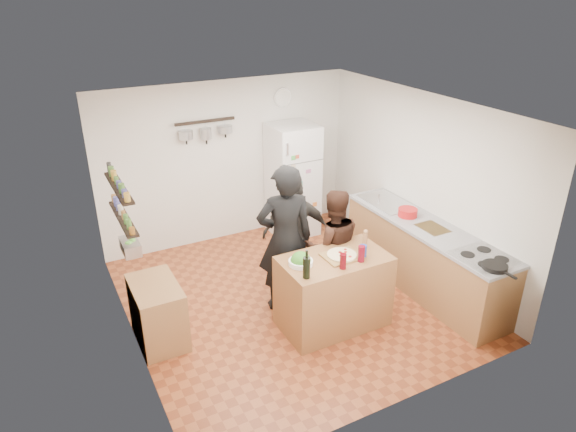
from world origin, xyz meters
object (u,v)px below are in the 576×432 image
prep_island (333,291)px  wall_clock (283,98)px  red_bowl (408,212)px  side_table (158,313)px  wine_bottle (307,268)px  pepper_mill (365,240)px  counter_run (424,257)px  salt_canister (363,251)px  person_left (285,239)px  person_center (332,247)px  person_back (296,232)px  salad_bowl (301,262)px  skillet (495,266)px  fridge (293,180)px

prep_island → wall_clock: bearing=74.6°
red_bowl → side_table: (-3.39, 0.18, -0.61)m
wine_bottle → pepper_mill: size_ratio=1.31×
prep_island → wine_bottle: bearing=-156.3°
pepper_mill → counter_run: pepper_mill is taller
salt_canister → red_bowl: size_ratio=0.56×
salt_canister → person_left: person_left is taller
person_center → side_table: size_ratio=1.91×
person_back → counter_run: 1.73m
salt_canister → person_left: (-0.63, 0.72, -0.03)m
prep_island → person_center: 0.62m
prep_island → counter_run: size_ratio=0.48×
salad_bowl → skillet: 2.13m
pepper_mill → salt_canister: size_ratio=1.30×
wine_bottle → person_back: person_back is taller
salad_bowl → pepper_mill: pepper_mill is taller
wine_bottle → salad_bowl: bearing=73.5°
person_back → person_center: bearing=127.5°
person_left → salad_bowl: bearing=95.4°
prep_island → pepper_mill: 0.71m
salad_bowl → person_left: size_ratio=0.14×
fridge → side_table: bearing=-146.6°
pepper_mill → counter_run: bearing=5.4°
person_back → wall_clock: bearing=-94.3°
person_left → person_center: size_ratio=1.24×
person_back → red_bowl: size_ratio=5.97×
counter_run → side_table: size_ratio=3.29×
pepper_mill → counter_run: 1.20m
salad_bowl → fridge: 2.68m
person_back → red_bowl: bearing=176.4°
pepper_mill → prep_island: bearing=-173.7°
wine_bottle → salt_canister: size_ratio=1.70×
prep_island → salt_canister: bearing=-21.8°
salad_bowl → wall_clock: 3.21m
pepper_mill → counter_run: (1.06, 0.10, -0.55)m
pepper_mill → person_left: person_left is taller
skillet → wine_bottle: bearing=157.0°
person_left → fridge: 2.15m
pepper_mill → person_center: bearing=113.7°
wine_bottle → skillet: bearing=-23.0°
salad_bowl → person_center: 0.82m
fridge → side_table: (-2.69, -1.77, -0.54)m
pepper_mill → side_table: pepper_mill is taller
person_center → pepper_mill: bearing=131.8°
person_left → counter_run: (1.84, -0.45, -0.50)m
salt_canister → side_table: (-2.23, 0.80, -0.62)m
salt_canister → counter_run: size_ratio=0.05×
salt_canister → counter_run: salt_canister is taller
salad_bowl → person_center: size_ratio=0.18×
salad_bowl → wall_clock: bearing=66.5°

